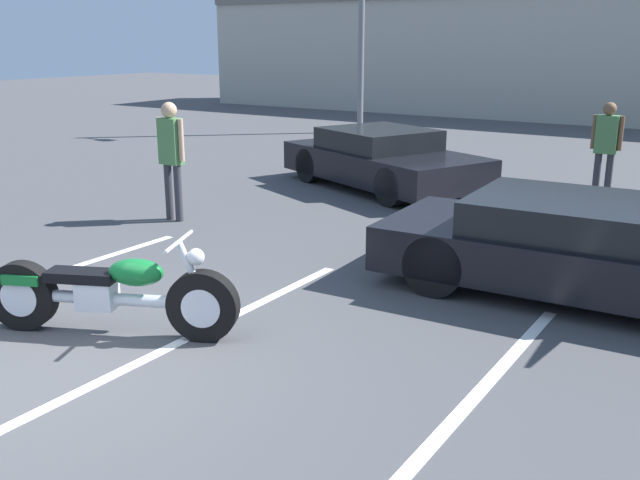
# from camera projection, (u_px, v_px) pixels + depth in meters

# --- Properties ---
(ground_plane) EXTENTS (80.00, 80.00, 0.00)m
(ground_plane) POSITION_uv_depth(u_px,v_px,m) (37.00, 379.00, 5.96)
(ground_plane) COLOR #474749
(parking_stripe_foreground) EXTENTS (0.12, 5.08, 0.01)m
(parking_stripe_foreground) POSITION_uv_depth(u_px,v_px,m) (12.00, 286.00, 8.17)
(parking_stripe_foreground) COLOR white
(parking_stripe_foreground) RESTS_ON ground
(parking_stripe_middle) EXTENTS (0.12, 5.08, 0.01)m
(parking_stripe_middle) POSITION_uv_depth(u_px,v_px,m) (187.00, 338.00, 6.76)
(parking_stripe_middle) COLOR white
(parking_stripe_middle) RESTS_ON ground
(parking_stripe_back) EXTENTS (0.12, 5.08, 0.01)m
(parking_stripe_back) POSITION_uv_depth(u_px,v_px,m) (455.00, 418.00, 5.34)
(parking_stripe_back) COLOR white
(parking_stripe_back) RESTS_ON ground
(far_building) EXTENTS (32.00, 4.20, 4.40)m
(far_building) POSITION_uv_depth(u_px,v_px,m) (621.00, 51.00, 23.90)
(far_building) COLOR #B2AD9E
(far_building) RESTS_ON ground
(motorcycle) EXTENTS (2.35, 1.20, 0.98)m
(motorcycle) POSITION_uv_depth(u_px,v_px,m) (110.00, 294.00, 6.77)
(motorcycle) COLOR black
(motorcycle) RESTS_ON ground
(show_car_hood_open) EXTENTS (4.27, 2.07, 1.92)m
(show_car_hood_open) POSITION_uv_depth(u_px,v_px,m) (577.00, 246.00, 7.81)
(show_car_hood_open) COLOR black
(show_car_hood_open) RESTS_ON ground
(parked_car_left_row) EXTENTS (4.52, 3.39, 1.11)m
(parked_car_left_row) POSITION_uv_depth(u_px,v_px,m) (382.00, 159.00, 13.43)
(parked_car_left_row) COLOR black
(parked_car_left_row) RESTS_ON ground
(spectator_near_motorcycle) EXTENTS (0.52, 0.24, 1.83)m
(spectator_near_motorcycle) POSITION_uv_depth(u_px,v_px,m) (171.00, 150.00, 10.87)
(spectator_near_motorcycle) COLOR #333338
(spectator_near_motorcycle) RESTS_ON ground
(spectator_by_show_car) EXTENTS (0.52, 0.22, 1.70)m
(spectator_by_show_car) POSITION_uv_depth(u_px,v_px,m) (606.00, 143.00, 12.29)
(spectator_by_show_car) COLOR #333338
(spectator_by_show_car) RESTS_ON ground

